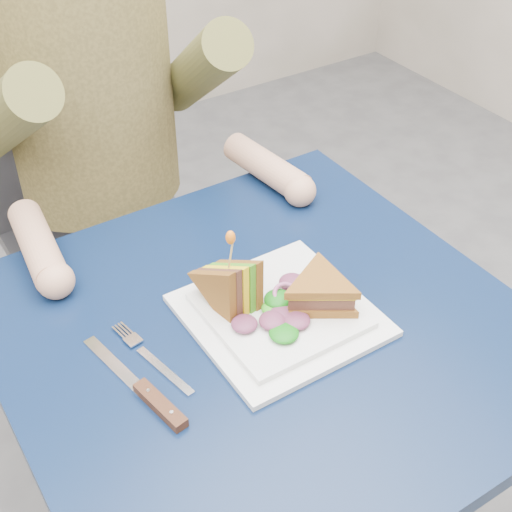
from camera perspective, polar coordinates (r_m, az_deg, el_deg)
table at (r=1.12m, az=0.69°, el=-8.57°), size 0.75×0.75×0.73m
chair at (r=1.70m, az=-12.88°, el=4.34°), size 0.42×0.40×0.93m
diner at (r=1.43m, az=-13.28°, el=14.64°), size 0.54×0.59×0.74m
plate at (r=1.07m, az=1.90°, el=-4.61°), size 0.26×0.26×0.02m
sandwich_flat at (r=1.06m, az=5.17°, el=-2.85°), size 0.18×0.18×0.05m
sandwich_upright at (r=1.05m, az=-1.94°, el=-2.52°), size 0.08×0.13×0.13m
fork at (r=1.02m, az=-8.22°, el=-8.22°), size 0.05×0.18×0.01m
knife at (r=0.98m, az=-8.40°, el=-11.09°), size 0.06×0.22×0.02m
toothpick at (r=1.01m, az=-2.02°, el=0.22°), size 0.01×0.01×0.06m
toothpick_frill at (r=0.99m, az=-2.05°, el=1.49°), size 0.01×0.01×0.02m
lettuce_spill at (r=1.07m, az=1.84°, el=-3.38°), size 0.15×0.13×0.02m
onion_ring at (r=1.06m, az=2.45°, el=-3.13°), size 0.04×0.04×0.02m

